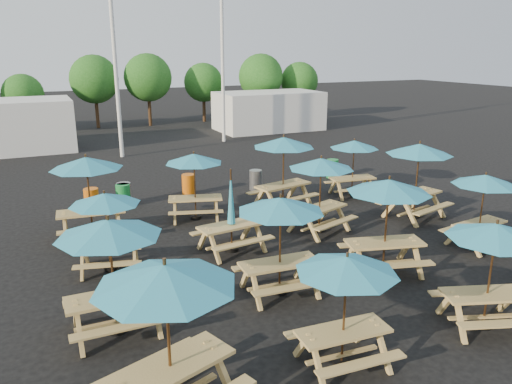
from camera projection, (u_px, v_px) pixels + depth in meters
name	position (u px, v px, depth m)	size (l,w,h in m)	color
ground	(277.00, 240.00, 14.78)	(120.00, 120.00, 0.00)	black
picnic_unit_0	(166.00, 286.00, 7.19)	(2.73, 2.73, 2.54)	#A8874A
picnic_unit_1	(109.00, 236.00, 9.45)	(2.02, 2.02, 2.40)	#A8874A
picnic_unit_2	(105.00, 204.00, 12.30)	(2.12, 2.12, 2.08)	#A8874A
picnic_unit_3	(87.00, 168.00, 14.47)	(2.27, 2.27, 2.48)	#A8874A
picnic_unit_4	(346.00, 272.00, 8.47)	(1.90, 1.90, 2.13)	#A8874A
picnic_unit_5	(281.00, 211.00, 11.05)	(2.10, 2.10, 2.34)	#A8874A
picnic_unit_6	(231.00, 218.00, 13.75)	(2.05, 1.85, 2.37)	#A8874A
picnic_unit_7	(194.00, 163.00, 16.14)	(2.35, 2.35, 2.23)	#A8874A
picnic_unit_8	(495.00, 238.00, 9.68)	(2.42, 2.42, 2.25)	#A8874A
picnic_unit_9	(389.00, 192.00, 12.15)	(2.53, 2.53, 2.45)	#A8874A
picnic_unit_10	(321.00, 168.00, 14.95)	(2.49, 2.49, 2.35)	#A8874A
picnic_unit_11	(284.00, 147.00, 17.27)	(2.56, 2.56, 2.56)	#A8874A
picnic_unit_13	(485.00, 185.00, 13.85)	(2.02, 2.02, 2.14)	#A8874A
picnic_unit_14	(419.00, 154.00, 16.19)	(2.59, 2.59, 2.54)	#A8874A
picnic_unit_15	(354.00, 148.00, 18.76)	(2.07, 2.07, 2.18)	#A8874A
waste_bin_0	(92.00, 200.00, 17.36)	(0.50, 0.50, 0.81)	#D8610C
waste_bin_1	(124.00, 194.00, 18.07)	(0.50, 0.50, 0.81)	gray
waste_bin_2	(123.00, 195.00, 17.89)	(0.50, 0.50, 0.81)	#188537
waste_bin_3	(189.00, 185.00, 19.30)	(0.50, 0.50, 0.81)	#D8610C
waste_bin_4	(256.00, 180.00, 19.97)	(0.50, 0.50, 0.81)	gray
waste_bin_5	(332.00, 169.00, 21.87)	(0.50, 0.50, 0.81)	#188537
mast_0	(113.00, 37.00, 24.54)	(0.20, 0.20, 12.00)	silver
mast_1	(222.00, 39.00, 28.89)	(0.20, 0.20, 12.00)	silver
event_tent_1	(269.00, 111.00, 34.62)	(7.00, 4.00, 2.60)	silver
tree_2	(23.00, 94.00, 32.14)	(2.59, 2.59, 3.93)	#382314
tree_3	(94.00, 79.00, 34.72)	(3.36, 3.36, 5.09)	#382314
tree_4	(148.00, 78.00, 35.77)	(3.41, 3.41, 5.17)	#382314
tree_5	(203.00, 83.00, 38.00)	(2.94, 2.94, 4.45)	#382314
tree_6	(261.00, 76.00, 37.93)	(3.38, 3.38, 5.13)	#382314
tree_7	(299.00, 81.00, 39.43)	(2.95, 2.95, 4.48)	#382314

